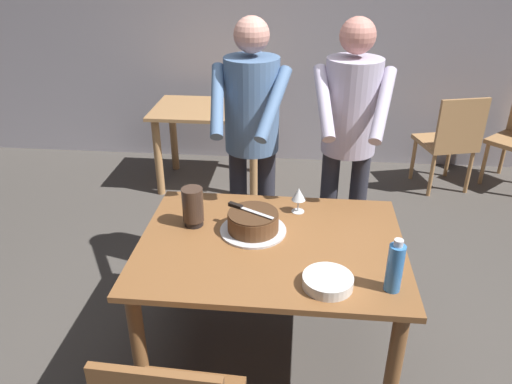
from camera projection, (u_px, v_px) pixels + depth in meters
ground_plane at (269, 354)px, 2.79m from camera, size 14.00×14.00×0.00m
back_wall at (293, 25)px, 4.68m from camera, size 10.00×0.12×2.70m
main_dining_table at (271, 261)px, 2.50m from camera, size 1.31×0.98×0.75m
cake_on_platter at (253, 223)px, 2.51m from camera, size 0.34×0.34×0.11m
cake_knife at (242, 208)px, 2.52m from camera, size 0.25×0.15×0.02m
plate_stack at (328, 281)px, 2.12m from camera, size 0.22×0.22×0.05m
wine_glass_near at (299, 195)px, 2.67m from camera, size 0.08×0.08×0.14m
water_bottle at (395, 267)px, 2.06m from camera, size 0.07×0.07×0.25m
hurricane_lamp at (193, 207)px, 2.54m from camera, size 0.11×0.11×0.21m
person_cutting_cake at (252, 130)px, 2.93m from camera, size 0.47×0.56×1.72m
person_standing_beside at (349, 131)px, 2.91m from camera, size 0.47×0.56×1.72m
background_table at (210, 125)px, 4.48m from camera, size 1.00×0.70×0.74m
background_chair_1 at (450, 139)px, 4.39m from camera, size 0.54×0.54×0.90m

